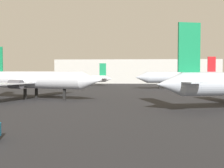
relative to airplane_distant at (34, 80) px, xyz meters
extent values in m
cone|color=#B2BCCC|center=(23.31, -15.28, -0.04)|extent=(4.09, 3.87, 3.10)
cube|color=#B2BCCC|center=(25.41, -14.72, 0.27)|extent=(4.19, 8.18, 0.15)
cube|color=#147F4C|center=(25.86, -14.60, 4.70)|extent=(2.97, 1.04, 6.37)
cylinder|color=silver|center=(0.23, -0.07, 0.02)|extent=(19.89, 8.85, 3.19)
cone|color=silver|center=(11.38, -3.48, 0.02)|extent=(4.29, 4.08, 3.19)
cube|color=silver|center=(-0.72, 0.22, -0.46)|extent=(11.69, 25.74, 0.20)
cylinder|color=#4C4C54|center=(1.27, 4.69, -0.62)|extent=(2.86, 2.19, 1.52)
cylinder|color=#4C4C54|center=(-1.57, -4.60, -0.62)|extent=(2.86, 2.19, 1.52)
cube|color=black|center=(6.29, -1.92, -2.58)|extent=(0.53, 0.53, 2.00)
cube|color=black|center=(-0.23, 1.83, -2.58)|extent=(0.53, 0.53, 2.00)
cube|color=black|center=(-1.22, -1.39, -2.58)|extent=(0.53, 0.53, 2.00)
cylinder|color=#B2BCCC|center=(33.13, 34.73, -0.15)|extent=(21.59, 8.68, 3.30)
cone|color=#B2BCCC|center=(21.00, 31.52, -0.15)|extent=(4.36, 4.12, 3.30)
cone|color=#B2BCCC|center=(45.26, 37.94, -0.15)|extent=(4.36, 4.12, 3.30)
cube|color=#B2BCCC|center=(34.17, 35.00, -0.65)|extent=(8.76, 19.61, 0.20)
cube|color=#B2BCCC|center=(43.10, 37.37, 0.18)|extent=(3.71, 7.26, 0.13)
cube|color=red|center=(42.70, 37.26, 3.82)|extent=(2.63, 0.92, 4.65)
cylinder|color=#4C4C54|center=(34.48, 31.30, -0.81)|extent=(2.79, 2.08, 1.50)
cylinder|color=#4C4C54|center=(32.61, 38.37, -0.81)|extent=(2.79, 2.08, 1.50)
cube|color=black|center=(26.49, 32.97, -2.69)|extent=(0.51, 0.51, 1.77)
cube|color=black|center=(34.59, 33.39, -2.69)|extent=(0.51, 0.51, 1.77)
cube|color=black|center=(33.74, 36.61, -2.69)|extent=(0.51, 0.51, 1.77)
cylinder|color=white|center=(-2.04, 45.64, -1.02)|extent=(21.52, 7.71, 2.33)
cone|color=white|center=(-13.75, 42.59, -1.02)|extent=(3.07, 2.90, 2.33)
cone|color=white|center=(9.67, 48.69, -1.02)|extent=(3.07, 2.90, 2.33)
cube|color=white|center=(-1.00, 45.91, -1.37)|extent=(7.18, 16.68, 0.18)
cube|color=white|center=(8.07, 48.27, -0.79)|extent=(3.26, 6.42, 0.12)
cube|color=#147F4C|center=(7.71, 48.18, 2.32)|extent=(2.33, 0.81, 4.36)
cylinder|color=#4C4C54|center=(-0.84, 42.73, -1.49)|extent=(2.47, 1.84, 1.32)
cylinder|color=#4C4C54|center=(-2.41, 48.76, -1.49)|extent=(2.47, 1.84, 1.32)
cube|color=black|center=(-8.74, 43.89, -2.88)|extent=(0.45, 0.45, 1.39)
cube|color=black|center=(-0.63, 44.49, -2.88)|extent=(0.45, 0.45, 1.39)
cube|color=black|center=(-1.37, 47.33, -2.88)|extent=(0.45, 0.45, 1.39)
cube|color=#B7B7B2|center=(19.94, 77.40, 1.57)|extent=(70.83, 19.71, 10.29)
camera|label=1|loc=(18.75, -51.60, 1.63)|focal=45.06mm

